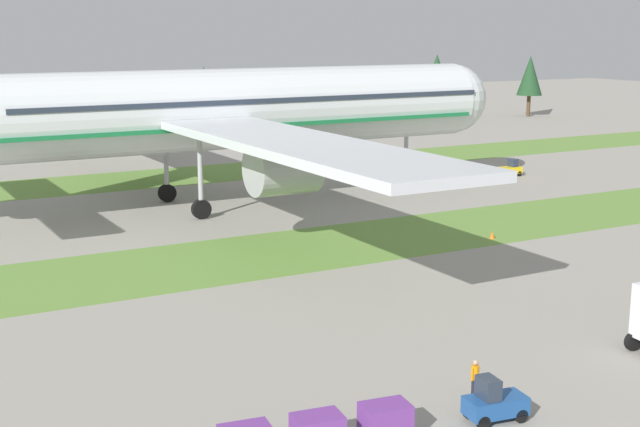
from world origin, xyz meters
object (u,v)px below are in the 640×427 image
Objects in this scene: taxiway_marker_1 at (492,235)px; ground_crew_marshaller at (475,377)px; pushback_tractor at (510,169)px; cargo_dolly_lead at (385,419)px; baggage_tug at (494,403)px; airliner at (208,110)px.

ground_crew_marshaller is at bearing -131.20° from taxiway_marker_1.
pushback_tractor reaches higher than ground_crew_marshaller.
cargo_dolly_lead is at bearing -1.28° from ground_crew_marshaller.
ground_crew_marshaller reaches higher than cargo_dolly_lead.
cargo_dolly_lead is at bearing 134.76° from pushback_tractor.
baggage_tug reaches higher than taxiway_marker_1.
cargo_dolly_lead is at bearing -136.41° from taxiway_marker_1.
cargo_dolly_lead is (-11.61, -47.55, -8.11)m from airliner.
baggage_tug reaches higher than ground_crew_marshaller.
cargo_dolly_lead is 67.48m from pushback_tractor.
airliner is at bearing -114.24° from ground_crew_marshaller.
ground_crew_marshaller is 2.94× the size of taxiway_marker_1.
airliner is 28.02× the size of baggage_tug.
airliner reaches higher than pushback_tractor.
cargo_dolly_lead is 4.03× the size of taxiway_marker_1.
baggage_tug is 5.03m from cargo_dolly_lead.
cargo_dolly_lead is 0.92× the size of pushback_tractor.
pushback_tractor is (36.14, 0.12, -8.21)m from airliner.
baggage_tug is at bearing -8.02° from airliner.
airliner is at bearing 90.00° from pushback_tractor.
pushback_tractor is 1.50× the size of ground_crew_marshaller.
airliner is 37.06m from pushback_tractor.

